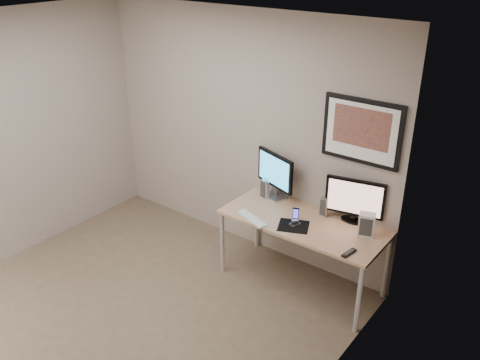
{
  "coord_description": "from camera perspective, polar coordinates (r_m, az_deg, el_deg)",
  "views": [
    {
      "loc": [
        3.07,
        -2.4,
        3.17
      ],
      "look_at": [
        0.42,
        1.1,
        1.09
      ],
      "focal_mm": 38.0,
      "sensor_mm": 36.0,
      "label": 1
    }
  ],
  "objects": [
    {
      "name": "monitor_large",
      "position": [
        5.23,
        3.95,
        0.74
      ],
      "size": [
        0.52,
        0.24,
        0.49
      ],
      "rotation": [
        0.0,
        0.0,
        -0.33
      ],
      "color": "#B2B1B6",
      "rests_on": "desk"
    },
    {
      "name": "desk",
      "position": [
        4.96,
        7.1,
        -5.23
      ],
      "size": [
        1.6,
        0.7,
        0.73
      ],
      "color": "#8E5F44",
      "rests_on": "floor"
    },
    {
      "name": "framed_art",
      "position": [
        4.69,
        13.5,
        5.34
      ],
      "size": [
        0.75,
        0.04,
        0.6
      ],
      "color": "black",
      "rests_on": "room"
    },
    {
      "name": "fan_unit",
      "position": [
        4.75,
        14.02,
        -4.87
      ],
      "size": [
        0.17,
        0.14,
        0.22
      ],
      "primitive_type": "cube",
      "rotation": [
        0.0,
        0.0,
        0.32
      ],
      "color": "silver",
      "rests_on": "desk"
    },
    {
      "name": "speaker_left",
      "position": [
        5.29,
        2.86,
        -0.95
      ],
      "size": [
        0.09,
        0.09,
        0.2
      ],
      "primitive_type": "cylinder",
      "rotation": [
        0.0,
        0.0,
        -0.16
      ],
      "color": "#B2B1B6",
      "rests_on": "desk"
    },
    {
      "name": "mouse",
      "position": [
        4.83,
        6.2,
        -4.85
      ],
      "size": [
        0.08,
        0.11,
        0.03
      ],
      "primitive_type": "ellipsoid",
      "rotation": [
        0.0,
        0.0,
        -0.33
      ],
      "color": "black",
      "rests_on": "mousepad"
    },
    {
      "name": "mousepad",
      "position": [
        4.83,
        6.02,
        -5.15
      ],
      "size": [
        0.36,
        0.34,
        0.0
      ],
      "primitive_type": "cube",
      "rotation": [
        0.0,
        0.0,
        0.41
      ],
      "color": "black",
      "rests_on": "desk"
    },
    {
      "name": "room",
      "position": [
        4.45,
        -9.47,
        4.94
      ],
      "size": [
        3.6,
        3.6,
        3.6
      ],
      "color": "white",
      "rests_on": "ground"
    },
    {
      "name": "speaker_right",
      "position": [
        5.0,
        9.47,
        -2.92
      ],
      "size": [
        0.08,
        0.08,
        0.2
      ],
      "primitive_type": "cylinder",
      "rotation": [
        0.0,
        0.0,
        0.07
      ],
      "color": "#B2B1B6",
      "rests_on": "desk"
    },
    {
      "name": "remote",
      "position": [
        4.5,
        12.13,
        -7.99
      ],
      "size": [
        0.07,
        0.17,
        0.02
      ],
      "primitive_type": "cube",
      "rotation": [
        0.0,
        0.0,
        -0.16
      ],
      "color": "black",
      "rests_on": "desk"
    },
    {
      "name": "floor",
      "position": [
        5.02,
        -11.89,
        -14.48
      ],
      "size": [
        3.6,
        3.6,
        0.0
      ],
      "primitive_type": "plane",
      "color": "brown",
      "rests_on": "ground"
    },
    {
      "name": "phone_dock",
      "position": [
        4.89,
        6.27,
        -3.83
      ],
      "size": [
        0.08,
        0.08,
        0.14
      ],
      "primitive_type": "cube",
      "rotation": [
        0.0,
        0.0,
        0.4
      ],
      "color": "black",
      "rests_on": "desk"
    },
    {
      "name": "keyboard",
      "position": [
        4.91,
        1.33,
        -4.34
      ],
      "size": [
        0.41,
        0.24,
        0.01
      ],
      "primitive_type": "cube",
      "rotation": [
        0.0,
        0.0,
        -0.34
      ],
      "color": "silver",
      "rests_on": "desk"
    },
    {
      "name": "monitor_tv",
      "position": [
        4.89,
        12.75,
        -2.16
      ],
      "size": [
        0.55,
        0.18,
        0.44
      ],
      "rotation": [
        0.0,
        0.0,
        0.21
      ],
      "color": "black",
      "rests_on": "desk"
    }
  ]
}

